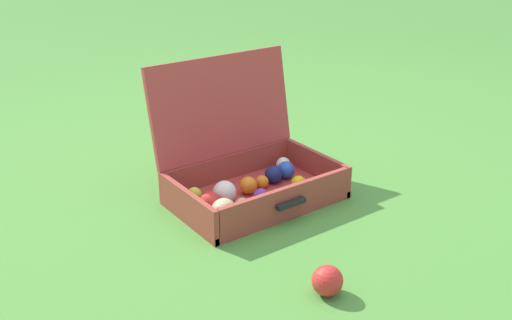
{
  "coord_description": "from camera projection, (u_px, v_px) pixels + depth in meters",
  "views": [
    {
      "loc": [
        -1.08,
        -1.54,
        0.94
      ],
      "look_at": [
        -0.0,
        -0.05,
        0.15
      ],
      "focal_mm": 41.71,
      "sensor_mm": 36.0,
      "label": 1
    }
  ],
  "objects": [
    {
      "name": "open_suitcase",
      "position": [
        245.0,
        170.0,
        2.05
      ],
      "size": [
        0.56,
        0.45,
        0.46
      ],
      "color": "#B23838",
      "rests_on": "ground"
    },
    {
      "name": "ground_plane",
      "position": [
        248.0,
        195.0,
        2.1
      ],
      "size": [
        16.0,
        16.0,
        0.0
      ],
      "primitive_type": "plane",
      "color": "#4C8C38"
    },
    {
      "name": "stray_ball_on_grass",
      "position": [
        327.0,
        281.0,
        1.55
      ],
      "size": [
        0.08,
        0.08,
        0.08
      ],
      "primitive_type": "sphere",
      "color": "red",
      "rests_on": "ground"
    }
  ]
}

